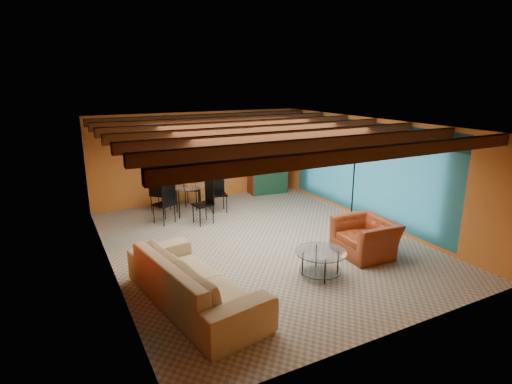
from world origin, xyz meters
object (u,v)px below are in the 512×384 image
armchair (365,237)px  floor_lamp (353,189)px  sofa (194,280)px  dining_table (188,194)px  armoire (266,162)px  vase (187,170)px  potted_plant (266,123)px  coffee_table (320,263)px

armchair → floor_lamp: bearing=151.9°
sofa → dining_table: 4.75m
armoire → vase: size_ratio=10.25×
armoire → potted_plant: size_ratio=3.98×
floor_lamp → potted_plant: (-0.45, 3.74, 1.34)m
coffee_table → armoire: 6.07m
armchair → coffee_table: armchair is taller
potted_plant → armoire: bearing=0.0°
floor_lamp → armoire: bearing=96.9°
armchair → floor_lamp: (0.99, 1.61, 0.55)m
coffee_table → armoire: (1.96, 5.69, 0.77)m
sofa → armchair: bearing=-96.6°
dining_table → vase: vase is taller
sofa → coffee_table: size_ratio=3.06×
armchair → armoire: armoire is taller
armoire → vase: 3.21m
armchair → sofa: bearing=-83.3°
potted_plant → vase: bearing=-161.3°
coffee_table → floor_lamp: size_ratio=0.51×
sofa → vase: bearing=-26.9°
armchair → coffee_table: (-1.42, -0.34, -0.14)m
coffee_table → floor_lamp: 3.18m
armchair → vase: bearing=-146.5°
armchair → vase: vase is taller
sofa → coffee_table: (2.47, -0.13, -0.19)m
vase → armchair: bearing=-60.1°
coffee_table → armchair: bearing=13.6°
sofa → potted_plant: size_ratio=5.84×
armchair → potted_plant: potted_plant is taller
sofa → vase: 4.82m
coffee_table → floor_lamp: floor_lamp is taller
sofa → potted_plant: bearing=-48.3°
floor_lamp → potted_plant: bearing=96.9°
armchair → coffee_table: size_ratio=1.24×
coffee_table → potted_plant: 6.35m
dining_table → armoire: size_ratio=1.11×
sofa → floor_lamp: size_ratio=1.57×
coffee_table → floor_lamp: bearing=39.1°
armchair → dining_table: dining_table is taller
potted_plant → dining_table: bearing=-161.3°
floor_lamp → armchair: bearing=-121.6°
sofa → floor_lamp: bearing=-79.3°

